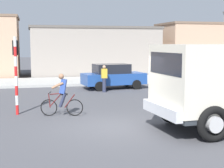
# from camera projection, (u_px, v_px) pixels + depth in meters

# --- Properties ---
(ground_plane) EXTENTS (120.00, 120.00, 0.00)m
(ground_plane) POSITION_uv_depth(u_px,v_px,m) (115.00, 126.00, 12.00)
(ground_plane) COLOR #4C4C51
(sidewalk_far) EXTENTS (80.00, 5.00, 0.16)m
(sidewalk_far) POSITION_uv_depth(u_px,v_px,m) (71.00, 81.00, 25.30)
(sidewalk_far) COLOR #ADADA8
(sidewalk_far) RESTS_ON ground
(cyclist) EXTENTS (1.69, 0.58, 1.72)m
(cyclist) POSITION_uv_depth(u_px,v_px,m) (62.00, 95.00, 13.59)
(cyclist) COLOR black
(cyclist) RESTS_ON ground
(traffic_light_pole) EXTENTS (0.24, 0.43, 3.20)m
(traffic_light_pole) POSITION_uv_depth(u_px,v_px,m) (16.00, 65.00, 13.76)
(traffic_light_pole) COLOR red
(traffic_light_pole) RESTS_ON ground
(car_red_near) EXTENTS (4.18, 2.24, 1.60)m
(car_red_near) POSITION_uv_depth(u_px,v_px,m) (113.00, 76.00, 21.75)
(car_red_near) COLOR #234C9E
(car_red_near) RESTS_ON ground
(pedestrian_near_kerb) EXTENTS (0.34, 0.22, 1.62)m
(pedestrian_near_kerb) POSITION_uv_depth(u_px,v_px,m) (104.00, 78.00, 20.13)
(pedestrian_near_kerb) COLOR #2D334C
(pedestrian_near_kerb) RESTS_ON ground
(building_mid_block) EXTENTS (11.50, 6.51, 4.37)m
(building_mid_block) POSITION_uv_depth(u_px,v_px,m) (93.00, 51.00, 31.32)
(building_mid_block) COLOR #9E9389
(building_mid_block) RESTS_ON ground
(building_corner_right) EXTENTS (9.33, 5.31, 4.85)m
(building_corner_right) POSITION_uv_depth(u_px,v_px,m) (207.00, 48.00, 33.67)
(building_corner_right) COLOR tan
(building_corner_right) RESTS_ON ground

